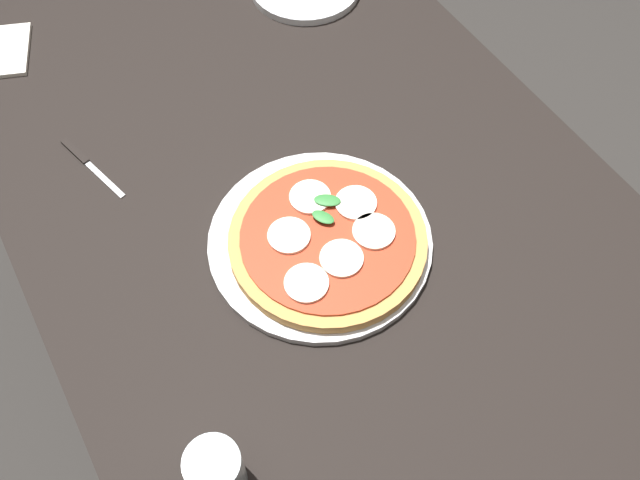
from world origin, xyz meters
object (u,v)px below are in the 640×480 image
object	(u,v)px
napkin	(3,51)
glass_cup	(216,472)
serving_tray	(320,241)
knife	(85,161)
dining_table	(334,259)
pizza	(328,240)

from	to	relation	value
napkin	glass_cup	distance (m)	0.86
napkin	glass_cup	size ratio (longest dim) A/B	1.52
serving_tray	napkin	bearing A→B (deg)	23.89
knife	dining_table	bearing A→B (deg)	-138.14
dining_table	knife	bearing A→B (deg)	41.86
serving_tray	glass_cup	world-z (taller)	glass_cup
pizza	serving_tray	bearing A→B (deg)	23.03
dining_table	napkin	size ratio (longest dim) A/B	12.08
serving_tray	knife	bearing A→B (deg)	36.91
knife	glass_cup	size ratio (longest dim) A/B	1.81
knife	serving_tray	bearing A→B (deg)	-143.09
serving_tray	knife	world-z (taller)	serving_tray
dining_table	knife	size ratio (longest dim) A/B	10.16
glass_cup	dining_table	bearing A→B (deg)	-51.64
dining_table	napkin	xyz separation A→B (m)	(0.62, 0.31, 0.09)
serving_tray	glass_cup	size ratio (longest dim) A/B	3.81
pizza	glass_cup	bearing A→B (deg)	127.85
dining_table	pizza	bearing A→B (deg)	133.07
dining_table	napkin	distance (m)	0.70
knife	napkin	bearing A→B (deg)	7.03
dining_table	serving_tray	size ratio (longest dim) A/B	4.83
napkin	serving_tray	bearing A→B (deg)	-156.11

